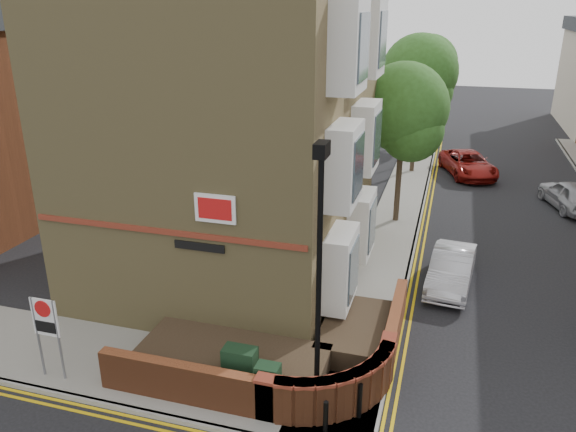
# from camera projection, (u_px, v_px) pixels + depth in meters

# --- Properties ---
(pavement_corner) EXTENTS (13.00, 3.00, 0.12)m
(pavement_corner) POSITION_uv_depth(u_px,v_px,m) (129.00, 365.00, 14.65)
(pavement_corner) COLOR gray
(pavement_corner) RESTS_ON ground
(pavement_main) EXTENTS (2.00, 32.00, 0.12)m
(pavement_main) POSITION_uv_depth(u_px,v_px,m) (400.00, 206.00, 26.18)
(pavement_main) COLOR gray
(pavement_main) RESTS_ON ground
(kerb_side) EXTENTS (13.00, 0.15, 0.12)m
(kerb_side) POSITION_uv_depth(u_px,v_px,m) (95.00, 402.00, 13.31)
(kerb_side) COLOR gray
(kerb_side) RESTS_ON ground
(kerb_main_near) EXTENTS (0.15, 32.00, 0.12)m
(kerb_main_near) POSITION_uv_depth(u_px,v_px,m) (422.00, 208.00, 25.92)
(kerb_main_near) COLOR gray
(kerb_main_near) RESTS_ON ground
(yellow_lines_side) EXTENTS (13.00, 0.28, 0.01)m
(yellow_lines_side) POSITION_uv_depth(u_px,v_px,m) (89.00, 411.00, 13.10)
(yellow_lines_side) COLOR gold
(yellow_lines_side) RESTS_ON ground
(yellow_lines_main) EXTENTS (0.28, 32.00, 0.01)m
(yellow_lines_main) POSITION_uv_depth(u_px,v_px,m) (428.00, 210.00, 25.87)
(yellow_lines_main) COLOR gold
(yellow_lines_main) RESTS_ON ground
(corner_building) EXTENTS (8.95, 10.40, 13.60)m
(corner_building) POSITION_uv_depth(u_px,v_px,m) (236.00, 92.00, 18.12)
(corner_building) COLOR olive
(corner_building) RESTS_ON ground
(garden_wall) EXTENTS (6.80, 6.00, 1.20)m
(garden_wall) POSITION_uv_depth(u_px,v_px,m) (268.00, 368.00, 14.64)
(garden_wall) COLOR brown
(garden_wall) RESTS_ON ground
(lamppost) EXTENTS (0.25, 0.50, 6.30)m
(lamppost) POSITION_uv_depth(u_px,v_px,m) (319.00, 285.00, 11.86)
(lamppost) COLOR black
(lamppost) RESTS_ON pavement_corner
(utility_cabinet_large) EXTENTS (0.80, 0.45, 1.20)m
(utility_cabinet_large) POSITION_uv_depth(u_px,v_px,m) (240.00, 370.00, 13.39)
(utility_cabinet_large) COLOR black
(utility_cabinet_large) RESTS_ON pavement_corner
(utility_cabinet_small) EXTENTS (0.55, 0.40, 1.10)m
(utility_cabinet_small) POSITION_uv_depth(u_px,v_px,m) (268.00, 385.00, 12.92)
(utility_cabinet_small) COLOR black
(utility_cabinet_small) RESTS_ON pavement_corner
(bollard_near) EXTENTS (0.11, 0.11, 0.90)m
(bollard_near) POSITION_uv_depth(u_px,v_px,m) (326.00, 419.00, 12.02)
(bollard_near) COLOR black
(bollard_near) RESTS_ON pavement_corner
(bollard_far) EXTENTS (0.11, 0.11, 0.90)m
(bollard_far) POSITION_uv_depth(u_px,v_px,m) (360.00, 401.00, 12.58)
(bollard_far) COLOR black
(bollard_far) RESTS_ON pavement_corner
(zone_sign) EXTENTS (0.72, 0.07, 2.20)m
(zone_sign) POSITION_uv_depth(u_px,v_px,m) (46.00, 324.00, 13.59)
(zone_sign) COLOR slate
(zone_sign) RESTS_ON pavement_corner
(tree_near) EXTENTS (3.64, 3.65, 6.70)m
(tree_near) POSITION_uv_depth(u_px,v_px,m) (403.00, 114.00, 22.79)
(tree_near) COLOR #382B1E
(tree_near) RESTS_ON pavement_main
(tree_mid) EXTENTS (4.03, 4.03, 7.42)m
(tree_mid) POSITION_uv_depth(u_px,v_px,m) (419.00, 78.00, 29.78)
(tree_mid) COLOR #382B1E
(tree_mid) RESTS_ON pavement_main
(tree_far) EXTENTS (3.81, 3.81, 7.00)m
(tree_far) POSITION_uv_depth(u_px,v_px,m) (428.00, 68.00, 37.05)
(tree_far) COLOR #382B1E
(tree_far) RESTS_ON pavement_main
(traffic_light_assembly) EXTENTS (0.20, 0.16, 4.20)m
(traffic_light_assembly) POSITION_uv_depth(u_px,v_px,m) (426.00, 114.00, 33.18)
(traffic_light_assembly) COLOR black
(traffic_light_assembly) RESTS_ON pavement_main
(silver_car_near) EXTENTS (1.65, 3.87, 1.24)m
(silver_car_near) POSITION_uv_depth(u_px,v_px,m) (451.00, 269.00, 18.71)
(silver_car_near) COLOR #B7B7BF
(silver_car_near) RESTS_ON ground
(red_car_main) EXTENTS (3.54, 5.14, 1.31)m
(red_car_main) POSITION_uv_depth(u_px,v_px,m) (468.00, 164.00, 30.87)
(red_car_main) COLOR maroon
(red_car_main) RESTS_ON ground
(silver_car_far) EXTENTS (2.63, 4.27, 1.36)m
(silver_car_far) POSITION_uv_depth(u_px,v_px,m) (570.00, 195.00, 25.79)
(silver_car_far) COLOR #9C9CA3
(silver_car_far) RESTS_ON ground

